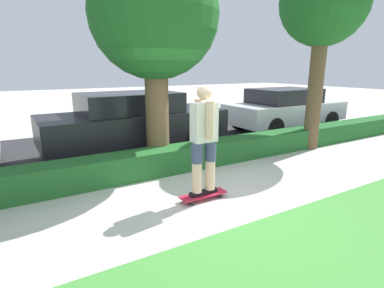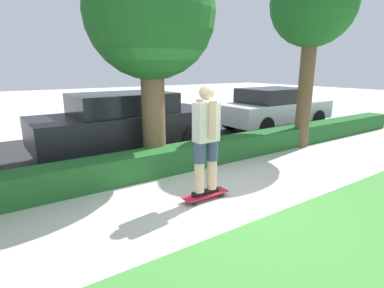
{
  "view_description": "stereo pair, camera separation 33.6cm",
  "coord_description": "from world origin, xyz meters",
  "views": [
    {
      "loc": [
        -2.73,
        -3.94,
        2.17
      ],
      "look_at": [
        -0.08,
        0.6,
        0.83
      ],
      "focal_mm": 28.0,
      "sensor_mm": 36.0,
      "label": 1
    },
    {
      "loc": [
        -3.01,
        -3.76,
        2.17
      ],
      "look_at": [
        -0.08,
        0.6,
        0.83
      ],
      "focal_mm": 28.0,
      "sensor_mm": 36.0,
      "label": 2
    }
  ],
  "objects": [
    {
      "name": "ground_plane",
      "position": [
        0.0,
        0.0,
        0.0
      ],
      "size": [
        60.0,
        60.0,
        0.0
      ],
      "primitive_type": "plane",
      "color": "beige"
    },
    {
      "name": "skater_person",
      "position": [
        -0.19,
        0.02,
        1.07
      ],
      "size": [
        0.52,
        0.47,
        1.82
      ],
      "color": "black",
      "rests_on": "skateboard"
    },
    {
      "name": "parked_car_middle",
      "position": [
        -0.18,
        3.37,
        0.84
      ],
      "size": [
        4.69,
        2.0,
        1.57
      ],
      "rotation": [
        0.0,
        0.0,
        0.04
      ],
      "color": "black",
      "rests_on": "ground_plane"
    },
    {
      "name": "street_asphalt",
      "position": [
        0.0,
        4.2,
        0.0
      ],
      "size": [
        17.91,
        5.0,
        0.01
      ],
      "color": "#2D2D30",
      "rests_on": "ground_plane"
    },
    {
      "name": "hedge_row",
      "position": [
        0.0,
        1.6,
        0.26
      ],
      "size": [
        17.91,
        0.6,
        0.52
      ],
      "color": "#236028",
      "rests_on": "ground_plane"
    },
    {
      "name": "tree_far",
      "position": [
        4.18,
        1.38,
        3.67
      ],
      "size": [
        2.18,
        2.18,
        4.86
      ],
      "color": "brown",
      "rests_on": "ground_plane"
    },
    {
      "name": "tree_mid",
      "position": [
        -0.13,
        2.01,
        3.17
      ],
      "size": [
        2.63,
        2.63,
        4.55
      ],
      "color": "brown",
      "rests_on": "ground_plane"
    },
    {
      "name": "parked_car_rear",
      "position": [
        5.42,
        3.5,
        0.78
      ],
      "size": [
        4.43,
        1.88,
        1.47
      ],
      "rotation": [
        0.0,
        0.0,
        0.01
      ],
      "color": "silver",
      "rests_on": "ground_plane"
    },
    {
      "name": "skateboard",
      "position": [
        -0.19,
        0.02,
        0.08
      ],
      "size": [
        0.83,
        0.24,
        0.1
      ],
      "color": "red",
      "rests_on": "ground_plane"
    }
  ]
}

